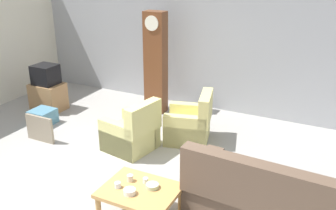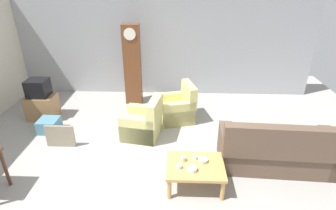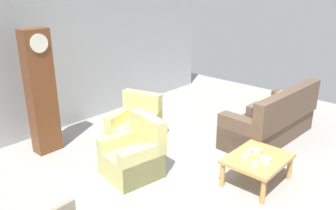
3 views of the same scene
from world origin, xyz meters
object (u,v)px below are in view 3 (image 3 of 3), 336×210
object	(u,v)px
couch_floral	(271,122)
grandfather_clock	(41,93)
cup_blue_rimmed	(255,164)
cup_cream_tall	(245,157)
armchair_olive_near	(134,157)
bowl_shallow_green	(256,150)
armchair_olive_far	(135,128)
coffee_table_wood	(258,161)
bowl_white_stacked	(265,160)
cup_white_porcelain	(249,152)

from	to	relation	value
couch_floral	grandfather_clock	distance (m)	4.18
cup_blue_rimmed	grandfather_clock	bearing A→B (deg)	110.45
couch_floral	cup_cream_tall	size ratio (longest dim) A/B	23.72
armchair_olive_near	bowl_shallow_green	size ratio (longest dim) A/B	5.47
couch_floral	armchair_olive_near	world-z (taller)	couch_floral
armchair_olive_near	armchair_olive_far	size ratio (longest dim) A/B	0.96
armchair_olive_near	armchair_olive_far	bearing A→B (deg)	45.77
armchair_olive_near	coffee_table_wood	size ratio (longest dim) A/B	0.96
cup_blue_rimmed	cup_cream_tall	world-z (taller)	cup_cream_tall
coffee_table_wood	cup_blue_rimmed	distance (m)	0.30
couch_floral	armchair_olive_far	size ratio (longest dim) A/B	2.24
couch_floral	cup_cream_tall	bearing A→B (deg)	-166.14
coffee_table_wood	bowl_white_stacked	bearing A→B (deg)	-112.03
armchair_olive_far	cup_white_porcelain	xyz separation A→B (m)	(0.30, -2.16, 0.15)
cup_white_porcelain	cup_blue_rimmed	xyz separation A→B (m)	(-0.27, -0.25, -0.00)
cup_white_porcelain	armchair_olive_near	bearing A→B (deg)	127.60
cup_cream_tall	bowl_shallow_green	bearing A→B (deg)	-0.74
cup_white_porcelain	bowl_white_stacked	xyz separation A→B (m)	(-0.06, -0.30, -0.00)
couch_floral	cup_white_porcelain	xyz separation A→B (m)	(-1.54, -0.38, 0.10)
armchair_olive_far	grandfather_clock	size ratio (longest dim) A/B	0.45
grandfather_clock	bowl_shallow_green	distance (m)	3.65
couch_floral	armchair_olive_near	bearing A→B (deg)	159.00
armchair_olive_near	grandfather_clock	size ratio (longest dim) A/B	0.43
coffee_table_wood	cup_cream_tall	world-z (taller)	cup_cream_tall
grandfather_clock	bowl_white_stacked	bearing A→B (deg)	-66.79
armchair_olive_near	cup_white_porcelain	bearing A→B (deg)	-52.40
bowl_shallow_green	cup_blue_rimmed	bearing A→B (deg)	-154.23
armchair_olive_far	grandfather_clock	distance (m)	1.75
cup_white_porcelain	armchair_olive_far	bearing A→B (deg)	97.88
couch_floral	bowl_shallow_green	bearing A→B (deg)	-162.87
cup_white_porcelain	cup_blue_rimmed	size ratio (longest dim) A/B	0.94
armchair_olive_near	grandfather_clock	distance (m)	1.98
armchair_olive_near	bowl_shallow_green	distance (m)	1.87
armchair_olive_far	coffee_table_wood	world-z (taller)	armchair_olive_far
armchair_olive_near	cup_blue_rimmed	xyz separation A→B (m)	(0.79, -1.62, 0.15)
cup_blue_rimmed	cup_cream_tall	bearing A→B (deg)	72.03
armchair_olive_far	bowl_shallow_green	world-z (taller)	armchair_olive_far
coffee_table_wood	bowl_white_stacked	world-z (taller)	bowl_white_stacked
armchair_olive_near	cup_cream_tall	world-z (taller)	armchair_olive_near
armchair_olive_far	cup_blue_rimmed	world-z (taller)	armchair_olive_far
armchair_olive_far	cup_cream_tall	distance (m)	2.22
bowl_shallow_green	couch_floral	bearing A→B (deg)	17.13
coffee_table_wood	cup_white_porcelain	bearing A→B (deg)	90.95
cup_blue_rimmed	coffee_table_wood	bearing A→B (deg)	19.38
cup_cream_tall	bowl_white_stacked	world-z (taller)	cup_cream_tall
cup_cream_tall	grandfather_clock	bearing A→B (deg)	112.58
couch_floral	coffee_table_wood	distance (m)	1.62
couch_floral	armchair_olive_far	world-z (taller)	couch_floral
armchair_olive_far	coffee_table_wood	xyz separation A→B (m)	(0.30, -2.31, 0.06)
armchair_olive_far	cup_blue_rimmed	bearing A→B (deg)	-89.26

